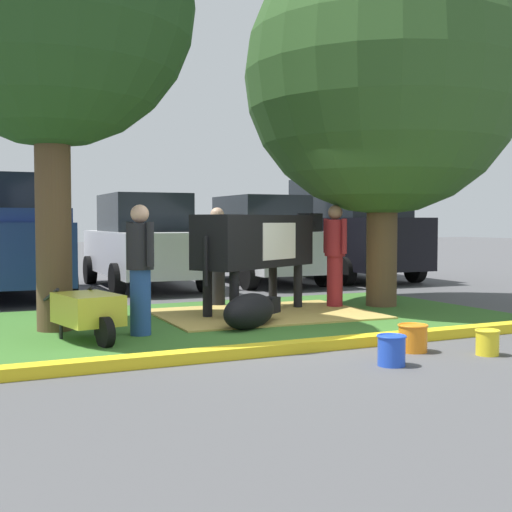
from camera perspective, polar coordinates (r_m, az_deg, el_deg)
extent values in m
plane|color=#4C4C4F|center=(8.62, 2.38, -6.75)|extent=(80.00, 80.00, 0.00)
cube|color=#386B28|center=(10.07, -0.78, -5.28)|extent=(7.88, 4.62, 0.02)
cube|color=yellow|center=(7.93, 6.83, -7.17)|extent=(9.08, 0.24, 0.12)
cube|color=tan|center=(10.52, 0.72, -4.84)|extent=(3.31, 2.55, 0.04)
cylinder|color=brown|center=(9.30, -16.45, 2.99)|extent=(0.46, 0.46, 2.95)
sphere|color=#23471E|center=(9.71, -16.70, 19.61)|extent=(3.72, 3.72, 3.72)
cylinder|color=brown|center=(11.71, 10.39, 1.29)|extent=(0.51, 0.51, 2.24)
sphere|color=#2D5123|center=(11.95, 10.51, 14.53)|extent=(4.62, 4.62, 4.62)
cube|color=black|center=(10.58, -0.08, 1.25)|extent=(2.35, 1.73, 0.80)
cube|color=white|center=(10.70, 0.39, 1.27)|extent=(1.14, 1.07, 0.56)
cylinder|color=black|center=(11.69, 3.68, 1.90)|extent=(0.71, 0.59, 0.58)
cube|color=black|center=(11.96, 4.49, 2.78)|extent=(0.51, 0.44, 0.32)
cube|color=white|center=(12.13, 4.97, 2.59)|extent=(0.20, 0.23, 0.20)
cylinder|color=black|center=(11.48, 1.41, -2.46)|extent=(0.14, 0.14, 0.74)
cylinder|color=black|center=(11.21, 3.49, -2.59)|extent=(0.14, 0.14, 0.74)
cylinder|color=black|center=(10.09, -4.05, -3.21)|extent=(0.14, 0.14, 0.74)
cylinder|color=black|center=(9.79, -1.82, -3.39)|extent=(0.14, 0.14, 0.74)
cylinder|color=black|center=(9.64, -4.19, -0.41)|extent=(0.06, 0.06, 0.70)
ellipsoid|color=black|center=(9.20, -0.55, -4.61)|extent=(1.17, 1.03, 0.48)
cube|color=black|center=(9.72, 1.17, -4.09)|extent=(0.34, 0.33, 0.22)
cube|color=silver|center=(9.83, 1.49, -4.01)|extent=(0.11, 0.12, 0.16)
cylinder|color=black|center=(9.61, -0.48, -5.37)|extent=(0.34, 0.29, 0.10)
cylinder|color=maroon|center=(11.39, 6.55, -2.19)|extent=(0.26, 0.26, 0.87)
cylinder|color=maroon|center=(11.35, 6.57, 1.51)|extent=(0.34, 0.34, 0.60)
sphere|color=#8C664C|center=(11.35, 6.58, 3.61)|extent=(0.24, 0.24, 0.24)
cylinder|color=maroon|center=(11.19, 7.33, 1.64)|extent=(0.09, 0.09, 0.57)
cylinder|color=maroon|center=(11.51, 5.84, 1.68)|extent=(0.09, 0.09, 0.57)
cylinder|color=#23478C|center=(8.72, -9.56, -3.87)|extent=(0.26, 0.26, 0.84)
cylinder|color=black|center=(8.67, -9.60, 0.80)|extent=(0.34, 0.34, 0.58)
sphere|color=tan|center=(8.66, -9.62, 3.47)|extent=(0.23, 0.23, 0.23)
cylinder|color=black|center=(8.85, -10.40, 1.03)|extent=(0.09, 0.09, 0.55)
cylinder|color=black|center=(8.49, -8.76, 0.96)|extent=(0.09, 0.09, 0.55)
cylinder|color=black|center=(11.55, -3.22, -2.14)|extent=(0.26, 0.26, 0.85)
cylinder|color=black|center=(11.51, -3.23, 1.43)|extent=(0.34, 0.34, 0.59)
sphere|color=tan|center=(11.51, -3.24, 3.46)|extent=(0.23, 0.23, 0.23)
cylinder|color=black|center=(11.68, -2.53, 1.60)|extent=(0.09, 0.09, 0.56)
cylinder|color=black|center=(11.34, -3.97, 1.55)|extent=(0.09, 0.09, 0.56)
cube|color=gold|center=(8.45, -13.78, -4.28)|extent=(0.75, 0.99, 0.36)
cylinder|color=black|center=(8.03, -12.40, -6.23)|extent=(0.16, 0.37, 0.36)
cylinder|color=black|center=(8.85, -13.17, -5.78)|extent=(0.04, 0.04, 0.24)
cylinder|color=black|center=(8.69, -15.86, -5.97)|extent=(0.04, 0.04, 0.24)
cylinder|color=black|center=(9.12, -14.06, -3.00)|extent=(0.13, 0.53, 0.23)
cylinder|color=black|center=(8.96, -16.67, -3.13)|extent=(0.13, 0.53, 0.23)
cylinder|color=blue|center=(7.06, 11.17, -7.73)|extent=(0.28, 0.28, 0.30)
torus|color=blue|center=(7.03, 11.18, -6.54)|extent=(0.30, 0.30, 0.02)
cylinder|color=orange|center=(7.84, 12.88, -6.69)|extent=(0.31, 0.31, 0.29)
torus|color=orange|center=(7.82, 12.89, -5.63)|extent=(0.34, 0.34, 0.02)
cylinder|color=yellow|center=(7.87, 18.64, -6.85)|extent=(0.24, 0.24, 0.27)
torus|color=yellow|center=(7.85, 18.65, -5.89)|extent=(0.27, 0.27, 0.02)
cube|color=navy|center=(14.37, -20.22, 0.45)|extent=(2.20, 5.47, 1.10)
cube|color=navy|center=(13.15, -19.95, 3.16)|extent=(2.00, 2.77, 0.24)
cylinder|color=black|center=(16.24, -17.05, -1.18)|extent=(0.24, 0.65, 0.64)
cylinder|color=black|center=(12.77, -15.20, -2.24)|extent=(0.24, 0.65, 0.64)
cube|color=silver|center=(15.06, -9.29, 0.32)|extent=(1.96, 4.46, 0.90)
cube|color=black|center=(15.04, -9.31, 3.55)|extent=(1.66, 2.26, 0.80)
cylinder|color=black|center=(16.29, -13.60, -1.12)|extent=(0.24, 0.65, 0.64)
cylinder|color=black|center=(16.70, -7.51, -0.96)|extent=(0.24, 0.65, 0.64)
cylinder|color=black|center=(13.49, -11.46, -1.92)|extent=(0.24, 0.65, 0.64)
cylinder|color=black|center=(13.98, -4.23, -1.70)|extent=(0.24, 0.65, 0.64)
cube|color=silver|center=(16.00, 0.38, 0.51)|extent=(1.96, 4.46, 0.90)
cube|color=black|center=(15.99, 0.38, 3.55)|extent=(1.66, 2.26, 0.80)
cylinder|color=black|center=(17.02, -4.36, -0.87)|extent=(0.24, 0.65, 0.64)
cylinder|color=black|center=(17.70, 1.14, -0.72)|extent=(0.24, 0.65, 0.64)
cylinder|color=black|center=(14.36, -0.57, -1.57)|extent=(0.24, 0.65, 0.64)
cylinder|color=black|center=(15.16, 5.70, -1.35)|extent=(0.24, 0.65, 0.64)
cube|color=black|center=(17.23, 7.58, 1.15)|extent=(2.07, 4.67, 1.20)
cube|color=black|center=(17.23, 7.60, 4.81)|extent=(1.79, 3.26, 1.00)
cylinder|color=black|center=(18.11, 2.53, -0.64)|extent=(0.24, 0.65, 0.64)
cylinder|color=black|center=(19.03, 7.67, -0.49)|extent=(0.24, 0.65, 0.64)
cylinder|color=black|center=(15.49, 7.43, -1.27)|extent=(0.24, 0.65, 0.64)
cylinder|color=black|center=(16.55, 13.07, -1.05)|extent=(0.24, 0.65, 0.64)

